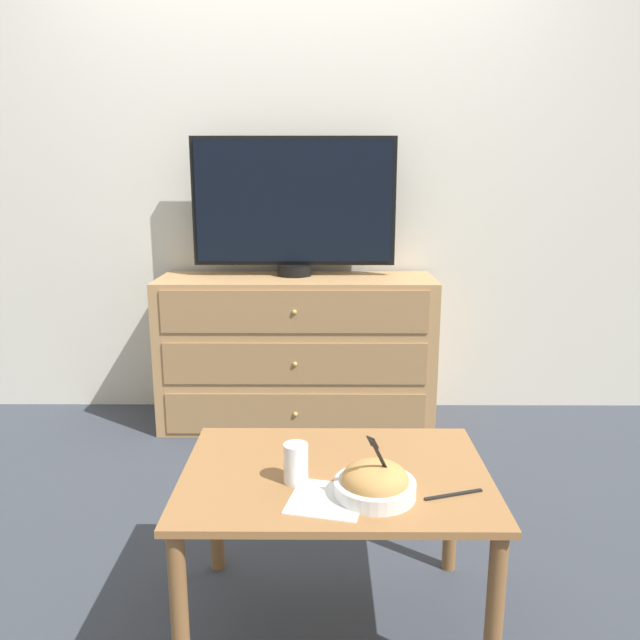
{
  "coord_description": "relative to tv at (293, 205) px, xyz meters",
  "views": [
    {
      "loc": [
        0.15,
        -3.31,
        1.27
      ],
      "look_at": [
        0.14,
        -1.38,
        0.82
      ],
      "focal_mm": 35.0,
      "sensor_mm": 36.0,
      "label": 1
    }
  ],
  "objects": [
    {
      "name": "knife",
      "position": [
        0.48,
        -1.71,
        -0.64
      ],
      "size": [
        0.16,
        0.06,
        0.01
      ],
      "color": "black",
      "rests_on": "coffee_table"
    },
    {
      "name": "coffee_table",
      "position": [
        0.19,
        -1.58,
        -0.71
      ],
      "size": [
        0.84,
        0.59,
        0.48
      ],
      "color": "#9E6B3D",
      "rests_on": "ground_plane"
    },
    {
      "name": "tv",
      "position": [
        0.0,
        0.0,
        0.0
      ],
      "size": [
        1.01,
        0.17,
        0.68
      ],
      "color": "black",
      "rests_on": "dresser"
    },
    {
      "name": "takeout_bowl",
      "position": [
        0.28,
        -1.71,
        -0.61
      ],
      "size": [
        0.21,
        0.21,
        0.18
      ],
      "color": "silver",
      "rests_on": "coffee_table"
    },
    {
      "name": "wall_back",
      "position": [
        0.0,
        0.2,
        0.18
      ],
      "size": [
        12.0,
        0.05,
        2.6
      ],
      "color": "silver",
      "rests_on": "ground_plane"
    },
    {
      "name": "ground_plane",
      "position": [
        0.0,
        0.17,
        -1.12
      ],
      "size": [
        12.0,
        12.0,
        0.0
      ],
      "primitive_type": "plane",
      "color": "#383D47"
    },
    {
      "name": "dresser",
      "position": [
        0.02,
        -0.07,
        -0.74
      ],
      "size": [
        1.38,
        0.45,
        0.77
      ],
      "color": "tan",
      "rests_on": "ground_plane"
    },
    {
      "name": "drink_cup",
      "position": [
        0.08,
        -1.64,
        -0.59
      ],
      "size": [
        0.07,
        0.07,
        0.11
      ],
      "color": "beige",
      "rests_on": "coffee_table"
    },
    {
      "name": "napkin",
      "position": [
        0.16,
        -1.73,
        -0.64
      ],
      "size": [
        0.22,
        0.22,
        0.0
      ],
      "color": "white",
      "rests_on": "coffee_table"
    }
  ]
}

